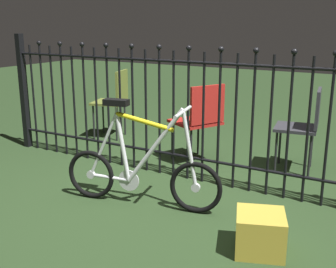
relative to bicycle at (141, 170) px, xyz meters
name	(u,v)px	position (x,y,z in m)	size (l,w,h in m)	color
ground_plane	(165,204)	(0.16, 0.12, -0.31)	(20.00, 20.00, 0.00)	#24391C
iron_fence	(193,111)	(0.11, 0.73, 0.36)	(4.64, 0.07, 1.34)	black
bicycle	(141,170)	(0.00, 0.00, 0.00)	(1.33, 0.42, 0.88)	black
chair_olive	(115,97)	(-1.45, 1.59, 0.22)	(0.48, 0.48, 0.87)	black
chair_charcoal	(305,122)	(0.96, 1.50, 0.20)	(0.46, 0.46, 0.84)	black
chair_red	(200,117)	(-0.05, 1.20, 0.20)	(0.59, 0.59, 0.85)	black
display_crate	(260,233)	(1.08, -0.22, -0.17)	(0.31, 0.31, 0.27)	#B29933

